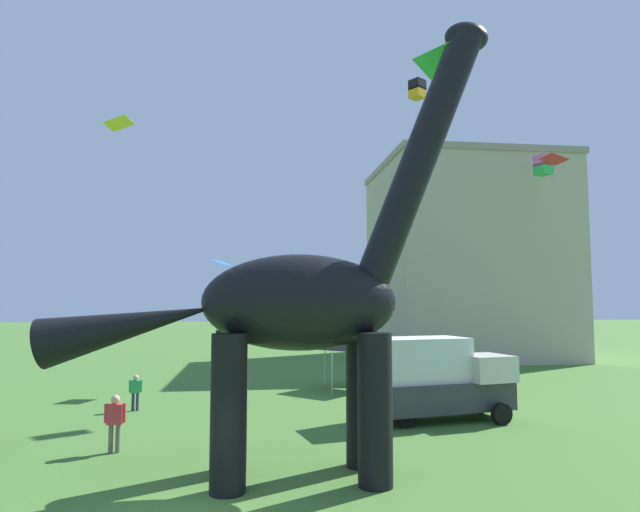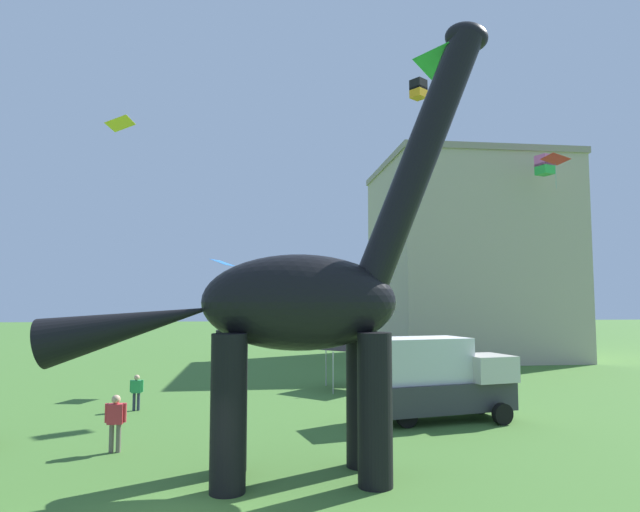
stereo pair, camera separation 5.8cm
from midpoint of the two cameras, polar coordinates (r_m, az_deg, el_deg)
name	(u,v)px [view 2 (the right image)]	position (r m, az deg, el deg)	size (l,w,h in m)	color
dinosaur_sculpture	(298,302)	(14.70, -2.20, -4.84)	(12.15, 2.57, 12.70)	black
parked_box_truck	(438,377)	(22.41, 12.27, -12.27)	(5.91, 3.20, 3.20)	#38383D
person_photographer	(116,417)	(18.63, -20.45, -15.49)	(0.65, 0.29, 1.74)	#6B6056
person_vendor_side	(137,389)	(25.16, -18.51, -12.99)	(0.56, 0.25, 1.50)	#2D3347
festival_canopy_tent	(354,341)	(29.47, 3.67, -8.79)	(3.15, 3.15, 3.00)	#B2B2B7
kite_mid_center	(441,63)	(17.77, 12.56, 19.02)	(1.54, 1.70, 1.87)	green
kite_high_right	(555,159)	(36.11, 23.36, 9.25)	(1.15, 1.56, 1.96)	red
kite_apex	(418,89)	(32.60, 10.27, 16.74)	(1.02, 1.02, 1.04)	black
kite_trailing	(120,124)	(33.00, -20.04, 12.84)	(1.36, 1.78, 0.47)	yellow
kite_near_low	(223,263)	(30.52, -10.05, -0.69)	(1.41, 1.62, 0.35)	#287AE5
kite_near_high	(545,165)	(42.33, 22.40, 8.76)	(1.23, 1.23, 1.39)	pink
background_building_block	(467,260)	(48.26, 15.07, -0.37)	(14.48, 13.73, 16.35)	#B7A893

